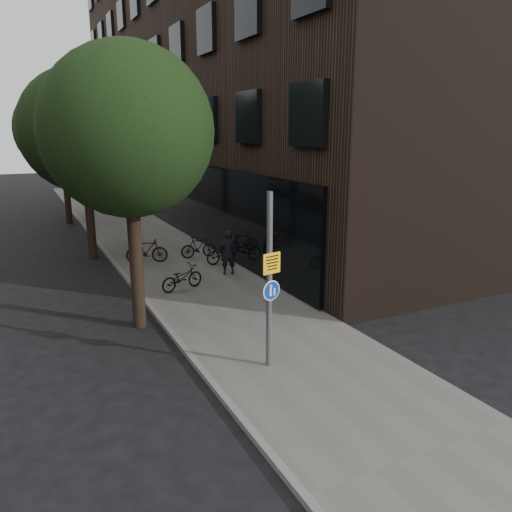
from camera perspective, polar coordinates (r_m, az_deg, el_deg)
ground at (r=11.47m, az=5.50°, el=-13.52°), size 120.00×120.00×0.00m
sidewalk at (r=20.14m, az=-8.82°, el=-1.06°), size 4.50×60.00×0.12m
curb_edge at (r=19.63m, az=-15.09°, el=-1.79°), size 0.15×60.00×0.13m
building_right_dark_brick at (r=33.80m, az=-1.68°, el=20.52°), size 12.00×40.00×18.00m
street_tree_near at (r=13.55m, az=-14.19°, el=12.90°), size 4.40×4.40×7.50m
street_tree_mid at (r=21.93m, az=-19.01°, el=12.96°), size 5.00×5.00×7.80m
street_tree_far at (r=30.88m, az=-21.24°, el=12.95°), size 5.00×5.00×7.80m
signpost at (r=10.89m, az=1.53°, el=-2.89°), size 0.45×0.13×3.96m
pedestrian at (r=18.35m, az=-3.23°, el=0.44°), size 0.66×0.48×1.66m
parked_bike_facade_near at (r=19.97m, az=-3.50°, el=0.46°), size 1.78×0.82×0.90m
parked_bike_facade_far at (r=20.91m, az=-6.59°, el=1.02°), size 1.53×0.55×0.90m
parked_bike_curb_near at (r=16.82m, az=-8.47°, el=-2.46°), size 1.67×0.98×0.83m
parked_bike_curb_far at (r=20.43m, az=-12.38°, el=0.60°), size 1.71×0.89×0.99m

